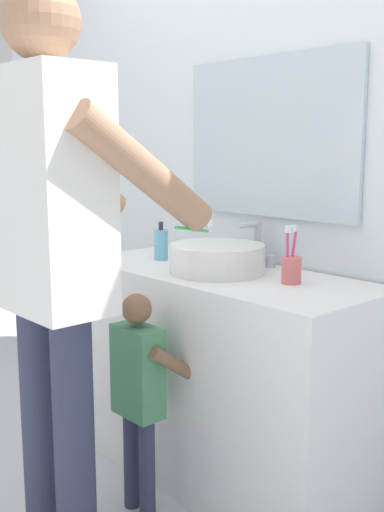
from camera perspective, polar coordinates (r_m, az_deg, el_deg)
ground_plane at (r=2.56m, az=-2.67°, el=-21.27°), size 14.00×14.00×0.00m
back_wall at (r=2.62m, az=7.74°, el=10.44°), size 4.40×0.10×2.70m
vanity_cabinet at (r=2.55m, az=2.53°, el=-10.76°), size 1.28×0.54×0.84m
sink_basin at (r=2.41m, az=2.29°, el=-0.18°), size 0.37×0.37×0.11m
faucet at (r=2.56m, az=5.81°, el=0.95°), size 0.18×0.14×0.18m
toothbrush_cup at (r=2.25m, az=9.03°, el=-1.12°), size 0.07×0.07×0.21m
soap_bottle at (r=2.68m, az=-2.84°, el=1.07°), size 0.06×0.06×0.16m
child_toddler at (r=2.28m, az=-4.78°, el=-11.53°), size 0.25×0.25×0.82m
adult_parent at (r=1.95m, az=-12.46°, el=2.50°), size 0.56×0.58×1.80m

